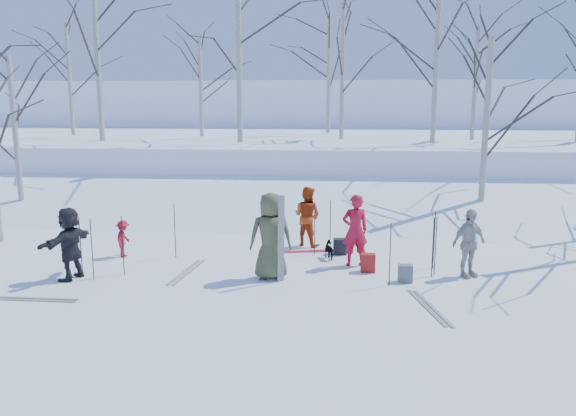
# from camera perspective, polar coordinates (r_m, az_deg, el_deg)

# --- Properties ---
(ground) EXTENTS (120.00, 120.00, 0.00)m
(ground) POSITION_cam_1_polar(r_m,az_deg,el_deg) (12.21, -0.62, -7.34)
(ground) COLOR white
(ground) RESTS_ON ground
(snow_ramp) EXTENTS (70.00, 9.49, 4.12)m
(snow_ramp) POSITION_cam_1_polar(r_m,az_deg,el_deg) (18.94, 1.46, -0.27)
(snow_ramp) COLOR white
(snow_ramp) RESTS_ON ground
(snow_plateau) EXTENTS (70.00, 18.00, 2.20)m
(snow_plateau) POSITION_cam_1_polar(r_m,az_deg,el_deg) (28.70, 2.73, 5.26)
(snow_plateau) COLOR white
(snow_plateau) RESTS_ON ground
(far_hill) EXTENTS (90.00, 30.00, 6.00)m
(far_hill) POSITION_cam_1_polar(r_m,az_deg,el_deg) (49.59, 3.75, 8.79)
(far_hill) COLOR white
(far_hill) RESTS_ON ground
(skier_olive_center) EXTENTS (1.01, 0.74, 1.89)m
(skier_olive_center) POSITION_cam_1_polar(r_m,az_deg,el_deg) (12.10, -1.78, -2.85)
(skier_olive_center) COLOR #44482B
(skier_olive_center) RESTS_ON ground
(skier_red_north) EXTENTS (0.70, 0.54, 1.69)m
(skier_red_north) POSITION_cam_1_polar(r_m,az_deg,el_deg) (13.14, 6.82, -2.26)
(skier_red_north) COLOR #AB1025
(skier_red_north) RESTS_ON ground
(skier_redor_behind) EXTENTS (0.97, 0.91, 1.59)m
(skier_redor_behind) POSITION_cam_1_polar(r_m,az_deg,el_deg) (14.87, 1.96, -0.84)
(skier_redor_behind) COLOR #B1380D
(skier_redor_behind) RESTS_ON ground
(skier_red_seated) EXTENTS (0.36, 0.60, 0.93)m
(skier_red_seated) POSITION_cam_1_polar(r_m,az_deg,el_deg) (14.43, -16.39, -3.01)
(skier_red_seated) COLOR #AB1025
(skier_red_seated) RESTS_ON ground
(skier_cream_east) EXTENTS (0.95, 0.78, 1.52)m
(skier_cream_east) POSITION_cam_1_polar(r_m,az_deg,el_deg) (12.85, 17.89, -3.42)
(skier_cream_east) COLOR beige
(skier_cream_east) RESTS_ON ground
(skier_grey_west) EXTENTS (0.85, 1.54, 1.59)m
(skier_grey_west) POSITION_cam_1_polar(r_m,az_deg,el_deg) (12.95, -21.30, -3.38)
(skier_grey_west) COLOR black
(skier_grey_west) RESTS_ON ground
(dog) EXTENTS (0.42, 0.57, 0.44)m
(dog) POSITION_cam_1_polar(r_m,az_deg,el_deg) (13.77, 4.33, -4.30)
(dog) COLOR black
(dog) RESTS_ON ground
(upright_ski_left) EXTENTS (0.11, 0.17, 1.90)m
(upright_ski_left) POSITION_cam_1_polar(r_m,az_deg,el_deg) (11.79, -0.86, -3.20)
(upright_ski_left) COLOR silver
(upright_ski_left) RESTS_ON ground
(upright_ski_right) EXTENTS (0.11, 0.23, 1.89)m
(upright_ski_right) POSITION_cam_1_polar(r_m,az_deg,el_deg) (11.82, -0.55, -3.17)
(upright_ski_right) COLOR silver
(upright_ski_right) RESTS_ON ground
(ski_pair_a) EXTENTS (0.22, 1.90, 0.02)m
(ski_pair_a) POSITION_cam_1_polar(r_m,az_deg,el_deg) (12.16, -24.73, -8.41)
(ski_pair_a) COLOR silver
(ski_pair_a) RESTS_ON ground
(ski_pair_b) EXTENTS (0.63, 1.95, 0.02)m
(ski_pair_b) POSITION_cam_1_polar(r_m,az_deg,el_deg) (12.94, -10.25, -6.41)
(ski_pair_b) COLOR silver
(ski_pair_b) RESTS_ON ground
(ski_pair_c) EXTENTS (0.99, 1.98, 0.02)m
(ski_pair_c) POSITION_cam_1_polar(r_m,az_deg,el_deg) (10.98, 14.17, -9.76)
(ski_pair_c) COLOR silver
(ski_pair_c) RESTS_ON ground
(ski_pair_d) EXTENTS (0.95, 1.98, 0.02)m
(ski_pair_d) POSITION_cam_1_polar(r_m,az_deg,el_deg) (14.42, 1.65, -4.42)
(ski_pair_d) COLOR red
(ski_pair_d) RESTS_ON ground
(ski_pole_a) EXTENTS (0.02, 0.02, 1.34)m
(ski_pole_a) POSITION_cam_1_polar(r_m,az_deg,el_deg) (11.86, 10.33, -4.69)
(ski_pole_a) COLOR black
(ski_pole_a) RESTS_ON ground
(ski_pole_b) EXTENTS (0.02, 0.02, 1.34)m
(ski_pole_b) POSITION_cam_1_polar(r_m,az_deg,el_deg) (12.92, -16.44, -3.67)
(ski_pole_b) COLOR black
(ski_pole_b) RESTS_ON ground
(ski_pole_c) EXTENTS (0.02, 0.02, 1.34)m
(ski_pole_c) POSITION_cam_1_polar(r_m,az_deg,el_deg) (13.05, -20.31, -3.77)
(ski_pole_c) COLOR black
(ski_pole_c) RESTS_ON ground
(ski_pole_d) EXTENTS (0.02, 0.02, 1.34)m
(ski_pole_d) POSITION_cam_1_polar(r_m,az_deg,el_deg) (12.78, -19.29, -4.00)
(ski_pole_d) COLOR black
(ski_pole_d) RESTS_ON ground
(ski_pole_e) EXTENTS (0.02, 0.02, 1.34)m
(ski_pole_e) POSITION_cam_1_polar(r_m,az_deg,el_deg) (13.28, 14.62, -3.19)
(ski_pole_e) COLOR black
(ski_pole_e) RESTS_ON ground
(ski_pole_f) EXTENTS (0.02, 0.02, 1.34)m
(ski_pole_f) POSITION_cam_1_polar(r_m,az_deg,el_deg) (14.04, -11.42, -2.29)
(ski_pole_f) COLOR black
(ski_pole_f) RESTS_ON ground
(ski_pole_g) EXTENTS (0.02, 0.02, 1.34)m
(ski_pole_g) POSITION_cam_1_polar(r_m,az_deg,el_deg) (14.02, 2.72, -2.10)
(ski_pole_g) COLOR black
(ski_pole_g) RESTS_ON ground
(ski_pole_h) EXTENTS (0.02, 0.02, 1.34)m
(ski_pole_h) POSITION_cam_1_polar(r_m,az_deg,el_deg) (12.77, 14.76, -3.76)
(ski_pole_h) COLOR black
(ski_pole_h) RESTS_ON ground
(ski_pole_i) EXTENTS (0.02, 0.02, 1.34)m
(ski_pole_i) POSITION_cam_1_polar(r_m,az_deg,el_deg) (14.32, 4.31, -1.84)
(ski_pole_i) COLOR black
(ski_pole_i) RESTS_ON ground
(ski_pole_j) EXTENTS (0.02, 0.02, 1.34)m
(ski_pole_j) POSITION_cam_1_polar(r_m,az_deg,el_deg) (12.62, 14.49, -3.92)
(ski_pole_j) COLOR black
(ski_pole_j) RESTS_ON ground
(backpack_red) EXTENTS (0.32, 0.22, 0.42)m
(backpack_red) POSITION_cam_1_polar(r_m,az_deg,el_deg) (12.85, 8.13, -5.54)
(backpack_red) COLOR maroon
(backpack_red) RESTS_ON ground
(backpack_grey) EXTENTS (0.30, 0.20, 0.38)m
(backpack_grey) POSITION_cam_1_polar(r_m,az_deg,el_deg) (12.29, 11.83, -6.53)
(backpack_grey) COLOR #56595E
(backpack_grey) RESTS_ON ground
(backpack_dark) EXTENTS (0.34, 0.24, 0.40)m
(backpack_dark) POSITION_cam_1_polar(r_m,az_deg,el_deg) (14.21, 5.30, -3.91)
(backpack_dark) COLOR black
(backpack_dark) RESTS_ON ground
(birch_plateau_a) EXTENTS (4.43, 4.43, 5.47)m
(birch_plateau_a) POSITION_cam_1_polar(r_m,az_deg,el_deg) (23.81, 5.54, 13.54)
(birch_plateau_a) COLOR silver
(birch_plateau_a) RESTS_ON snow_plateau
(birch_plateau_d) EXTENTS (4.14, 4.14, 5.06)m
(birch_plateau_d) POSITION_cam_1_polar(r_m,az_deg,el_deg) (28.34, -21.31, 12.03)
(birch_plateau_d) COLOR silver
(birch_plateau_d) RESTS_ON snow_plateau
(birch_plateau_e) EXTENTS (4.60, 4.60, 5.72)m
(birch_plateau_e) POSITION_cam_1_polar(r_m,az_deg,el_deg) (22.29, 14.80, 13.75)
(birch_plateau_e) COLOR silver
(birch_plateau_e) RESTS_ON snow_plateau
(birch_plateau_f) EXTENTS (3.58, 3.58, 4.25)m
(birch_plateau_f) POSITION_cam_1_polar(r_m,az_deg,el_deg) (25.99, -8.86, 11.90)
(birch_plateau_f) COLOR silver
(birch_plateau_f) RESTS_ON snow_plateau
(birch_plateau_g) EXTENTS (4.56, 4.56, 5.66)m
(birch_plateau_g) POSITION_cam_1_polar(r_m,az_deg,el_deg) (28.29, 4.15, 13.34)
(birch_plateau_g) COLOR silver
(birch_plateau_g) RESTS_ON snow_plateau
(birch_plateau_h) EXTENTS (5.80, 5.80, 7.43)m
(birch_plateau_h) POSITION_cam_1_polar(r_m,az_deg,el_deg) (22.41, -5.02, 16.23)
(birch_plateau_h) COLOR silver
(birch_plateau_h) RESTS_ON snow_plateau
(birch_plateau_i) EXTENTS (3.77, 3.77, 4.53)m
(birch_plateau_i) POSITION_cam_1_polar(r_m,az_deg,el_deg) (24.56, 18.46, 11.87)
(birch_plateau_i) COLOR silver
(birch_plateau_i) RESTS_ON snow_plateau
(birch_plateau_j) EXTENTS (5.49, 5.49, 6.99)m
(birch_plateau_j) POSITION_cam_1_polar(r_m,az_deg,el_deg) (23.91, -18.83, 14.85)
(birch_plateau_j) COLOR silver
(birch_plateau_j) RESTS_ON snow_plateau
(birch_edge_d) EXTENTS (4.26, 4.26, 5.23)m
(birch_edge_d) POSITION_cam_1_polar(r_m,az_deg,el_deg) (20.40, -25.92, 6.43)
(birch_edge_d) COLOR silver
(birch_edge_d) RESTS_ON ground
(birch_edge_e) EXTENTS (4.59, 4.59, 5.69)m
(birch_edge_e) POSITION_cam_1_polar(r_m,az_deg,el_deg) (18.54, 19.43, 7.28)
(birch_edge_e) COLOR silver
(birch_edge_e) RESTS_ON ground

